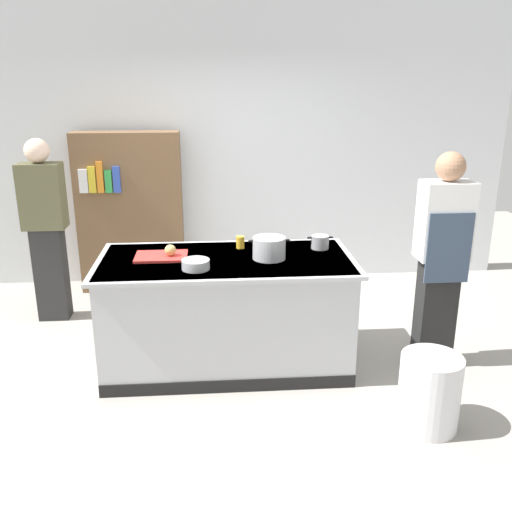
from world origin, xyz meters
The scene contains 13 objects.
ground_plane centered at (0.00, 0.00, 0.00)m, with size 10.00×10.00×0.00m, color #9E9991.
back_wall centered at (0.00, 2.10, 1.50)m, with size 6.40×0.12×3.00m, color silver.
counter_island centered at (0.00, 0.00, 0.47)m, with size 1.98×0.98×0.90m.
cutting_board centered at (-0.50, 0.06, 0.91)m, with size 0.40×0.28×0.02m, color red.
onion centered at (-0.42, 0.05, 0.96)m, with size 0.09×0.09×0.09m, color tan.
stock_pot centered at (0.33, -0.02, 0.98)m, with size 0.32×0.25×0.17m.
sauce_pan centered at (0.77, 0.20, 0.95)m, with size 0.21×0.14×0.11m.
mixing_bowl centered at (-0.22, -0.23, 0.94)m, with size 0.20×0.20×0.07m, color #B7BABF.
juice_cup centered at (0.13, 0.27, 0.95)m, with size 0.07×0.07×0.10m, color yellow.
trash_bin centered at (1.31, -0.97, 0.26)m, with size 0.40×0.40×0.51m, color silver.
person_chef centered at (1.66, -0.13, 0.91)m, with size 0.38×0.25×1.72m.
person_guest centered at (-1.64, 1.04, 0.91)m, with size 0.38×0.24×1.72m.
bookshelf centered at (-0.97, 1.80, 0.85)m, with size 1.10×0.31×1.70m.
Camera 1 is at (-0.08, -4.10, 2.25)m, focal length 39.21 mm.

